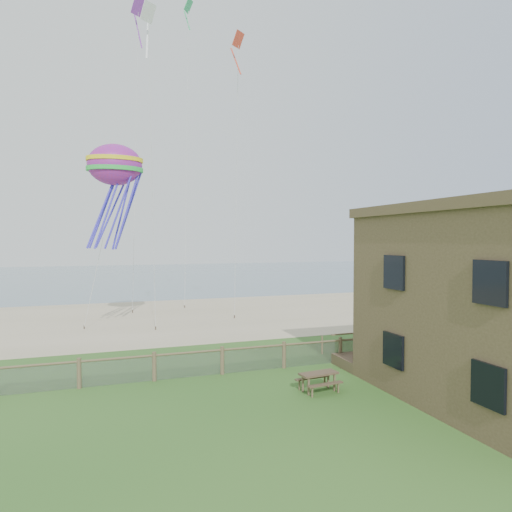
# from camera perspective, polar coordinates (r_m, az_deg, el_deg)

# --- Properties ---
(ground) EXTENTS (160.00, 160.00, 0.00)m
(ground) POSITION_cam_1_polar(r_m,az_deg,el_deg) (15.81, 1.76, -20.42)
(ground) COLOR #2A561D
(ground) RESTS_ON ground
(sand_beach) EXTENTS (72.00, 20.00, 0.02)m
(sand_beach) POSITION_cam_1_polar(r_m,az_deg,el_deg) (36.53, -10.77, -7.53)
(sand_beach) COLOR tan
(sand_beach) RESTS_ON ground
(ocean) EXTENTS (160.00, 68.00, 0.02)m
(ocean) POSITION_cam_1_polar(r_m,az_deg,el_deg) (80.05, -15.39, -2.39)
(ocean) COLOR slate
(ocean) RESTS_ON ground
(chainlink_fence) EXTENTS (36.20, 0.20, 1.25)m
(chainlink_fence) POSITION_cam_1_polar(r_m,az_deg,el_deg) (21.06, -4.24, -13.09)
(chainlink_fence) COLOR #4B3B2A
(chainlink_fence) RESTS_ON ground
(motel_deck) EXTENTS (15.00, 2.00, 0.50)m
(motel_deck) POSITION_cam_1_polar(r_m,az_deg,el_deg) (26.71, 25.00, -10.69)
(motel_deck) COLOR brown
(motel_deck) RESTS_ON ground
(picnic_table) EXTENTS (1.67, 1.34, 0.66)m
(picnic_table) POSITION_cam_1_polar(r_m,az_deg,el_deg) (19.00, 7.83, -15.48)
(picnic_table) COLOR brown
(picnic_table) RESTS_ON ground
(octopus_kite) EXTENTS (3.89, 3.13, 7.08)m
(octopus_kite) POSITION_cam_1_polar(r_m,az_deg,el_deg) (29.95, -17.19, 7.40)
(octopus_kite) COLOR red
(kite_white) EXTENTS (1.88, 2.04, 2.73)m
(kite_white) POSITION_cam_1_polar(r_m,az_deg,el_deg) (29.65, -13.31, 26.11)
(kite_white) COLOR white
(kite_purple) EXTENTS (2.12, 2.22, 2.94)m
(kite_purple) POSITION_cam_1_polar(r_m,az_deg,el_deg) (38.46, -14.50, 26.80)
(kite_purple) COLOR purple
(kite_red) EXTENTS (1.85, 1.97, 2.60)m
(kite_red) POSITION_cam_1_polar(r_m,az_deg,el_deg) (33.35, -2.23, 24.23)
(kite_red) COLOR red
(kite_green) EXTENTS (1.80, 1.67, 2.12)m
(kite_green) POSITION_cam_1_polar(r_m,az_deg,el_deg) (40.88, -8.44, 27.94)
(kite_green) COLOR #2FB062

